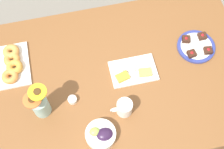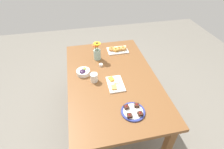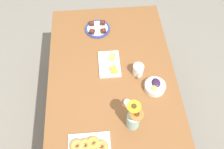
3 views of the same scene
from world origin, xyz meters
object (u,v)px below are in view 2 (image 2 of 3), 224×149
Objects in this scene: jam_cup_honey at (101,65)px; flower_vase at (97,53)px; grape_bowl at (83,72)px; coffee_mug at (94,77)px; dessert_plate at (133,111)px; dining_table at (112,83)px; cheese_platter at (115,84)px; croissant_platter at (118,49)px.

flower_vase is at bearing 7.00° from jam_cup_honey.
flower_vase reaches higher than jam_cup_honey.
jam_cup_honey is (0.11, -0.22, -0.01)m from grape_bowl.
dessert_plate is at bearing -150.11° from coffee_mug.
dining_table is 13.55× the size of coffee_mug.
flower_vase is (0.40, 0.11, 0.17)m from dining_table.
grape_bowl is at bearing 52.13° from cheese_platter.
flower_vase is (0.16, 0.02, 0.07)m from jam_cup_honey.
coffee_mug is at bearing 155.65° from jam_cup_honey.
cheese_platter is (-0.25, -0.32, -0.02)m from grape_bowl.
dessert_plate is at bearing 174.12° from croissant_platter.
croissant_platter is 5.93× the size of jam_cup_honey.
coffee_mug is at bearing 29.89° from dessert_plate.
dining_table is at bearing -159.56° from jam_cup_honey.
cheese_platter is 1.07× the size of flower_vase.
dining_table is at bearing -84.69° from coffee_mug.
flower_vase reaches higher than coffee_mug.
dining_table is 0.58m from croissant_platter.
flower_vase is (0.53, 0.12, 0.07)m from cheese_platter.
flower_vase reaches higher than croissant_platter.
grape_bowl reaches higher than croissant_platter.
dessert_plate is (-0.40, -0.08, 0.00)m from cheese_platter.
coffee_mug is 0.48× the size of flower_vase.
dessert_plate reaches higher than jam_cup_honey.
dining_table is at bearing 9.25° from dessert_plate.
dining_table is 6.56× the size of flower_vase.
croissant_platter is at bearing -35.83° from coffee_mug.
croissant_platter and dessert_plate have the same top height.
dining_table is 33.33× the size of jam_cup_honey.
dessert_plate is (-0.77, -0.17, -0.00)m from jam_cup_honey.
coffee_mug reaches higher than dining_table.
dining_table is 6.15× the size of cheese_platter.
jam_cup_honey is (0.26, -0.12, -0.03)m from coffee_mug.
croissant_platter is at bearing -51.20° from grape_bowl.
flower_vase is at bearing 12.59° from cheese_platter.
dessert_plate is (-0.65, -0.40, -0.02)m from grape_bowl.
croissant_platter is (0.56, -0.40, -0.03)m from coffee_mug.
cheese_platter reaches higher than jam_cup_honey.
coffee_mug reaches higher than croissant_platter.
dining_table is at bearing -164.82° from flower_vase.
coffee_mug is (-0.02, 0.21, 0.14)m from dining_table.
croissant_platter is at bearing -66.16° from flower_vase.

